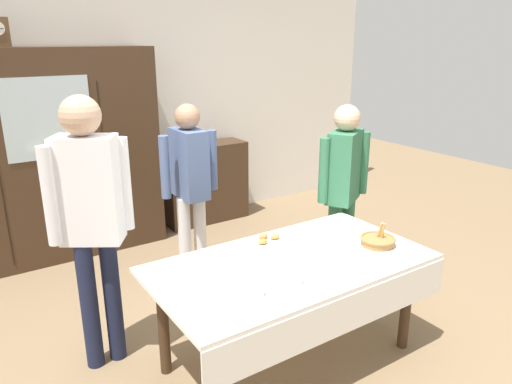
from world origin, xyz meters
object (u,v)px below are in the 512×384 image
(spoon_mid_right, at_px, (391,257))
(person_behind_table_left, at_px, (91,208))
(tea_cup_far_left, at_px, (258,293))
(bread_basket, at_px, (378,240))
(tea_cup_center, at_px, (296,281))
(person_by_cabinet, at_px, (190,177))
(pastry_plate, at_px, (268,241))
(dining_table, at_px, (294,277))
(spoon_mid_left, at_px, (334,237))
(wall_cabinet, at_px, (49,157))
(tea_cup_back_edge, at_px, (294,257))
(bookshelf_low, at_px, (205,183))
(person_beside_shelf, at_px, (344,181))
(book_stack, at_px, (204,140))

(spoon_mid_right, bearing_deg, person_behind_table_left, 148.34)
(tea_cup_far_left, relative_size, bread_basket, 0.54)
(tea_cup_center, xyz_separation_m, person_by_cabinet, (0.15, 1.64, 0.19))
(pastry_plate, relative_size, spoon_mid_right, 2.35)
(person_behind_table_left, bearing_deg, dining_table, -34.09)
(bread_basket, xyz_separation_m, spoon_mid_left, (-0.15, 0.27, -0.03))
(spoon_mid_right, bearing_deg, wall_cabinet, 116.93)
(dining_table, distance_m, pastry_plate, 0.37)
(spoon_mid_left, bearing_deg, tea_cup_back_edge, -162.79)
(pastry_plate, bearing_deg, bread_basket, -36.73)
(tea_cup_far_left, xyz_separation_m, spoon_mid_right, (0.98, -0.07, -0.02))
(pastry_plate, bearing_deg, spoon_mid_left, -21.83)
(bookshelf_low, height_order, bread_basket, bookshelf_low)
(bread_basket, xyz_separation_m, person_beside_shelf, (0.34, 0.71, 0.19))
(spoon_mid_left, xyz_separation_m, spoon_mid_right, (0.07, -0.45, 0.00))
(book_stack, distance_m, spoon_mid_left, 2.50)
(dining_table, relative_size, bookshelf_low, 1.82)
(person_beside_shelf, bearing_deg, wall_cabinet, 133.54)
(spoon_mid_right, relative_size, person_beside_shelf, 0.08)
(dining_table, distance_m, spoon_mid_right, 0.63)
(wall_cabinet, height_order, bookshelf_low, wall_cabinet)
(spoon_mid_left, relative_size, spoon_mid_right, 1.00)
(tea_cup_far_left, relative_size, spoon_mid_right, 1.09)
(dining_table, bearing_deg, tea_cup_back_edge, 60.44)
(person_by_cabinet, bearing_deg, pastry_plate, -86.96)
(tea_cup_far_left, relative_size, person_behind_table_left, 0.07)
(spoon_mid_left, height_order, person_behind_table_left, person_behind_table_left)
(dining_table, distance_m, bread_basket, 0.66)
(bookshelf_low, xyz_separation_m, bread_basket, (-0.12, -2.74, 0.30))
(bookshelf_low, bearing_deg, person_by_cabinet, -122.37)
(wall_cabinet, relative_size, person_by_cabinet, 1.31)
(bookshelf_low, bearing_deg, person_behind_table_left, -132.55)
(tea_cup_far_left, relative_size, tea_cup_center, 1.00)
(dining_table, bearing_deg, spoon_mid_left, 19.28)
(person_behind_table_left, bearing_deg, spoon_mid_right, -31.66)
(dining_table, relative_size, tea_cup_back_edge, 13.60)
(book_stack, relative_size, spoon_mid_left, 1.79)
(tea_cup_far_left, distance_m, person_beside_shelf, 1.64)
(tea_cup_far_left, height_order, spoon_mid_right, tea_cup_far_left)
(book_stack, xyz_separation_m, person_behind_table_left, (-1.79, -1.94, 0.12))
(pastry_plate, bearing_deg, tea_cup_far_left, -129.42)
(tea_cup_far_left, xyz_separation_m, spoon_mid_left, (0.91, 0.39, -0.02))
(pastry_plate, xyz_separation_m, spoon_mid_left, (0.44, -0.18, -0.01))
(bookshelf_low, bearing_deg, wall_cabinet, -178.25)
(book_stack, height_order, person_behind_table_left, person_behind_table_left)
(tea_cup_center, bearing_deg, tea_cup_back_edge, 54.32)
(dining_table, xyz_separation_m, bread_basket, (0.64, -0.10, 0.13))
(spoon_mid_right, distance_m, person_by_cabinet, 1.81)
(spoon_mid_right, xyz_separation_m, person_by_cabinet, (-0.58, 1.70, 0.22))
(person_behind_table_left, bearing_deg, tea_cup_back_edge, -32.84)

